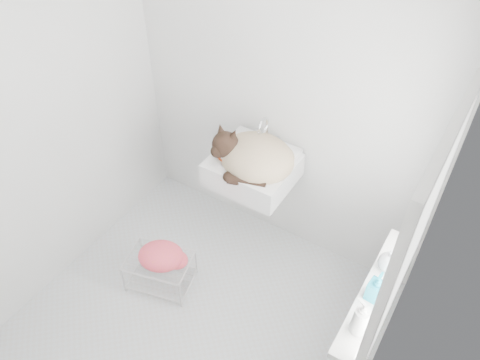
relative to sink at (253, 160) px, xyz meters
The scene contains 15 objects.
floor 1.13m from the sink, 85.91° to the right, with size 2.20×2.00×0.02m, color silver.
back_wall 0.48m from the sink, 78.51° to the left, with size 2.20×0.02×2.50m, color white.
right_wall 1.43m from the sink, 32.70° to the right, with size 0.02×2.00×2.50m, color white.
left_wall 1.34m from the sink, 144.75° to the right, with size 0.02×2.00×2.50m, color white.
window_glass 1.36m from the sink, 25.39° to the right, with size 0.01×0.80×1.00m, color white.
window_frame 1.34m from the sink, 25.68° to the right, with size 0.04×0.90×1.10m, color white.
windowsill 1.19m from the sink, 26.93° to the right, with size 0.16×0.88×0.04m, color white.
sink is the anchor object (origin of this frame).
faucet 0.23m from the sink, 90.00° to the left, with size 0.20×0.14×0.20m, color silver, non-canonical shape.
cat 0.05m from the sink, 62.04° to the right, with size 0.52×0.42×0.33m.
wire_rack 1.02m from the sink, 118.72° to the right, with size 0.43×0.30×0.26m, color silver.
towel 0.92m from the sink, 116.07° to the right, with size 0.32×0.22×0.13m, color orange.
bottle_a 1.32m from the sink, 37.35° to the right, with size 0.07×0.07×0.19m, color silver.
bottle_b 1.21m from the sink, 29.36° to the right, with size 0.08×0.08×0.17m, color #127590.
bottle_c 1.12m from the sink, 20.06° to the right, with size 0.12×0.12×0.15m, color silver.
Camera 1 is at (1.14, -1.33, 2.86)m, focal length 35.20 mm.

